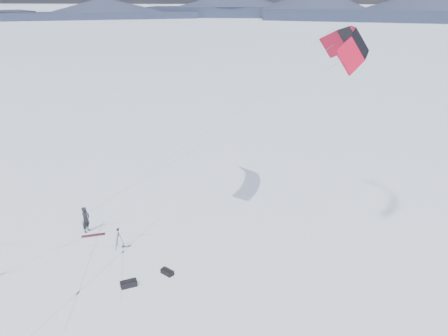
# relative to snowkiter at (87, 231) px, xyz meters

# --- Properties ---
(ground) EXTENTS (1800.00, 1800.00, 0.00)m
(ground) POSITION_rel_snowkiter_xyz_m (1.80, -3.17, 0.00)
(ground) COLOR white
(horizon_hills) EXTENTS (704.47, 706.88, 8.81)m
(horizon_hills) POSITION_rel_snowkiter_xyz_m (1.80, -3.17, 3.61)
(horizon_hills) COLOR #1D2339
(horizon_hills) RESTS_ON ground
(snow_tracks) EXTENTS (17.62, 10.25, 0.01)m
(snow_tracks) POSITION_rel_snowkiter_xyz_m (2.12, -3.16, 0.00)
(snow_tracks) COLOR silver
(snow_tracks) RESTS_ON ground
(snowkiter) EXTENTS (0.54, 0.73, 1.84)m
(snowkiter) POSITION_rel_snowkiter_xyz_m (0.00, 0.00, 0.00)
(snowkiter) COLOR black
(snowkiter) RESTS_ON ground
(snowboard) EXTENTS (1.54, 0.86, 0.04)m
(snowboard) POSITION_rel_snowkiter_xyz_m (0.64, -0.48, 0.02)
(snowboard) COLOR maroon
(snowboard) RESTS_ON ground
(tripod) EXTENTS (0.63, 0.66, 1.40)m
(tripod) POSITION_rel_snowkiter_xyz_m (2.92, -1.74, 0.90)
(tripod) COLOR black
(tripod) RESTS_ON ground
(gear_bag_a) EXTENTS (0.99, 0.82, 0.40)m
(gear_bag_a) POSITION_rel_snowkiter_xyz_m (4.83, -5.53, 0.18)
(gear_bag_a) COLOR black
(gear_bag_a) RESTS_ON ground
(gear_bag_b) EXTENTS (0.85, 0.73, 0.35)m
(gear_bag_b) POSITION_rel_snowkiter_xyz_m (6.67, -4.14, 0.15)
(gear_bag_b) COLOR black
(gear_bag_b) RESTS_ON ground
(power_kite) EXTENTS (17.57, 6.70, 12.22)m
(power_kite) POSITION_rel_snowkiter_xyz_m (16.24, 0.66, 12.49)
(power_kite) COLOR #AC0C25
(power_kite) RESTS_ON ground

